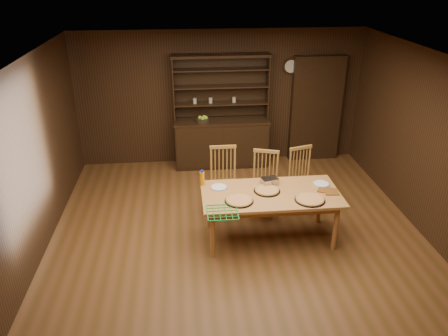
{
  "coord_description": "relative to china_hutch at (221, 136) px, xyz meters",
  "views": [
    {
      "loc": [
        -0.75,
        -5.22,
        3.68
      ],
      "look_at": [
        -0.18,
        0.4,
        1.02
      ],
      "focal_mm": 35.0,
      "sensor_mm": 36.0,
      "label": 1
    }
  ],
  "objects": [
    {
      "name": "pizza_right",
      "position": [
        0.94,
        -2.92,
        0.17
      ],
      "size": [
        0.42,
        0.42,
        0.04
      ],
      "color": "black",
      "rests_on": "dining_table"
    },
    {
      "name": "pot_holder_b",
      "position": [
        1.23,
        -2.66,
        0.16
      ],
      "size": [
        0.27,
        0.27,
        0.01
      ],
      "primitive_type": "cube",
      "rotation": [
        0.0,
        0.0,
        -0.48
      ],
      "color": "red",
      "rests_on": "dining_table"
    },
    {
      "name": "plate_right",
      "position": [
        1.23,
        -2.47,
        0.16
      ],
      "size": [
        0.24,
        0.24,
        0.02
      ],
      "color": "silver",
      "rests_on": "dining_table"
    },
    {
      "name": "foil_dish",
      "position": [
        0.48,
        -2.39,
        0.2
      ],
      "size": [
        0.27,
        0.23,
        0.09
      ],
      "primitive_type": "cube",
      "rotation": [
        0.0,
        0.0,
        0.27
      ],
      "color": "silver",
      "rests_on": "dining_table"
    },
    {
      "name": "chair_right",
      "position": [
        1.15,
        -1.76,
        -0.06
      ],
      "size": [
        0.51,
        0.5,
        1.02
      ],
      "rotation": [
        0.0,
        0.0,
        0.28
      ],
      "color": "#A37637",
      "rests_on": "floor"
    },
    {
      "name": "cooling_rack",
      "position": [
        -0.28,
        -3.13,
        0.16
      ],
      "size": [
        0.45,
        0.45,
        0.02
      ],
      "primitive_type": null,
      "rotation": [
        0.0,
        0.0,
        0.17
      ],
      "color": "#0B9432",
      "rests_on": "dining_table"
    },
    {
      "name": "pizza_left",
      "position": [
        -0.03,
        -2.86,
        0.17
      ],
      "size": [
        0.39,
        0.39,
        0.04
      ],
      "color": "black",
      "rests_on": "dining_table"
    },
    {
      "name": "chair_left",
      "position": [
        -0.13,
        -1.75,
        -0.02
      ],
      "size": [
        0.44,
        0.42,
        1.08
      ],
      "rotation": [
        0.0,
        0.0,
        -0.0
      ],
      "color": "#A37637",
      "rests_on": "floor"
    },
    {
      "name": "plate_left",
      "position": [
        -0.27,
        -2.43,
        0.16
      ],
      "size": [
        0.24,
        0.24,
        0.02
      ],
      "color": "silver",
      "rests_on": "dining_table"
    },
    {
      "name": "pot_holder_a",
      "position": [
        1.3,
        -2.73,
        0.16
      ],
      "size": [
        0.21,
        0.21,
        0.01
      ],
      "primitive_type": "cube",
      "rotation": [
        0.0,
        0.0,
        -0.09
      ],
      "color": "red",
      "rests_on": "dining_table"
    },
    {
      "name": "pizza_center",
      "position": [
        0.4,
        -2.61,
        0.17
      ],
      "size": [
        0.38,
        0.38,
        0.04
      ],
      "color": "black",
      "rests_on": "dining_table"
    },
    {
      "name": "fruit_bowl",
      "position": [
        -0.36,
        -0.07,
        0.39
      ],
      "size": [
        0.28,
        0.28,
        0.12
      ],
      "color": "black",
      "rests_on": "china_hutch"
    },
    {
      "name": "room_shell",
      "position": [
        0.0,
        -2.75,
        0.98
      ],
      "size": [
        6.0,
        6.0,
        6.0
      ],
      "color": "white",
      "rests_on": "floor"
    },
    {
      "name": "juice_bottle",
      "position": [
        -0.5,
        -2.32,
        0.26
      ],
      "size": [
        0.07,
        0.07,
        0.23
      ],
      "color": "orange",
      "rests_on": "dining_table"
    },
    {
      "name": "chair_center",
      "position": [
        0.51,
        -1.89,
        -0.04
      ],
      "size": [
        0.53,
        0.52,
        1.04
      ],
      "rotation": [
        0.0,
        0.0,
        -0.31
      ],
      "color": "#A37637",
      "rests_on": "floor"
    },
    {
      "name": "china_hutch",
      "position": [
        0.0,
        0.0,
        0.0
      ],
      "size": [
        1.84,
        0.52,
        2.17
      ],
      "color": "black",
      "rests_on": "floor"
    },
    {
      "name": "dining_table",
      "position": [
        0.45,
        -2.66,
        0.08
      ],
      "size": [
        1.95,
        0.97,
        0.75
      ],
      "color": "#BF8342",
      "rests_on": "floor"
    },
    {
      "name": "doorway",
      "position": [
        1.9,
        0.15,
        0.45
      ],
      "size": [
        1.0,
        0.18,
        2.1
      ],
      "primitive_type": "cube",
      "color": "black",
      "rests_on": "floor"
    },
    {
      "name": "floor",
      "position": [
        0.0,
        -2.75,
        -0.6
      ],
      "size": [
        6.0,
        6.0,
        0.0
      ],
      "primitive_type": "plane",
      "color": "brown",
      "rests_on": "ground"
    },
    {
      "name": "wall_clock",
      "position": [
        1.35,
        0.2,
        1.3
      ],
      "size": [
        0.3,
        0.05,
        0.3
      ],
      "color": "black",
      "rests_on": "room_shell"
    }
  ]
}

